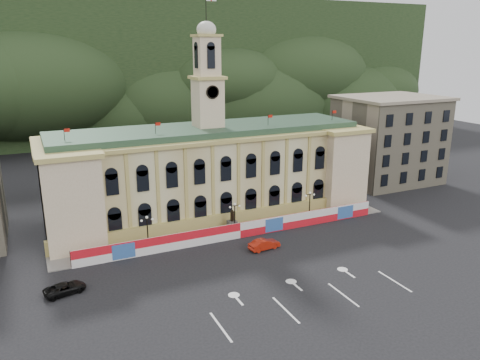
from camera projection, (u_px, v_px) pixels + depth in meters
name	position (u px, v px, depth m)	size (l,w,h in m)	color
ground	(289.00, 280.00, 59.95)	(260.00, 260.00, 0.00)	black
lane_markings	(311.00, 298.00, 55.59)	(26.00, 10.00, 0.02)	white
hill_ridge	(110.00, 74.00, 161.01)	(230.00, 80.00, 64.00)	black
city_hall	(210.00, 171.00, 81.89)	(56.20, 17.60, 37.10)	beige
side_building_right	(388.00, 139.00, 101.71)	(21.00, 17.00, 18.60)	tan
hoarding_fence	(240.00, 230.00, 72.78)	(50.00, 0.44, 2.50)	red
pavement	(233.00, 231.00, 75.42)	(56.00, 5.50, 0.16)	slate
statue	(232.00, 224.00, 75.33)	(1.40, 1.40, 3.72)	#595651
lamp_left	(147.00, 229.00, 68.29)	(1.96, 0.44, 5.15)	black
lamp_center	(235.00, 215.00, 73.94)	(1.96, 0.44, 5.15)	black
lamp_right	(310.00, 203.00, 79.59)	(1.96, 0.44, 5.15)	black
red_sedan	(264.00, 244.00, 68.77)	(4.96, 2.22, 1.58)	#A61C0B
black_suv	(65.00, 288.00, 56.45)	(5.32, 3.34, 1.37)	black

